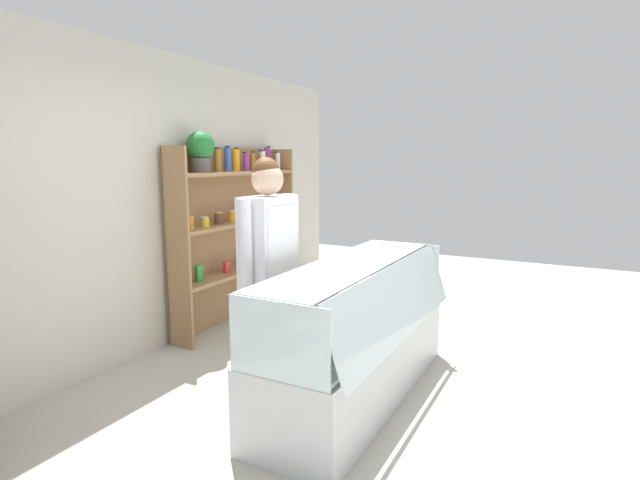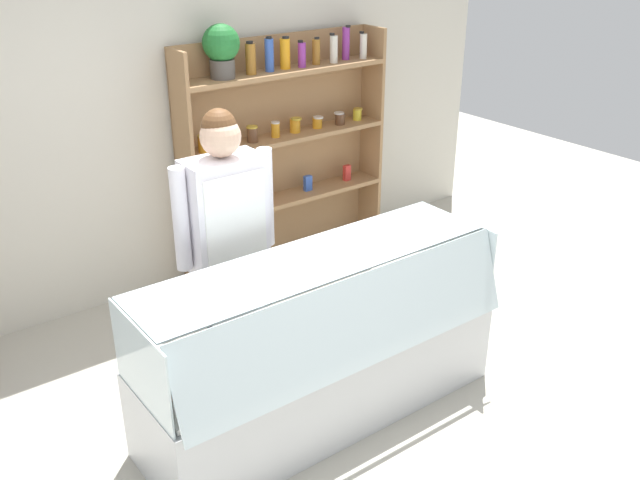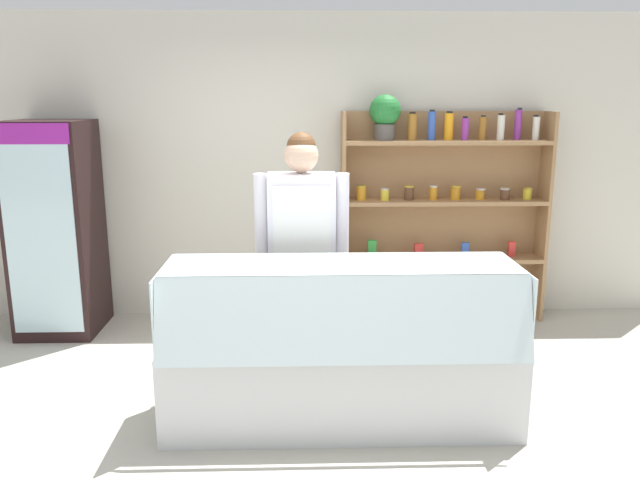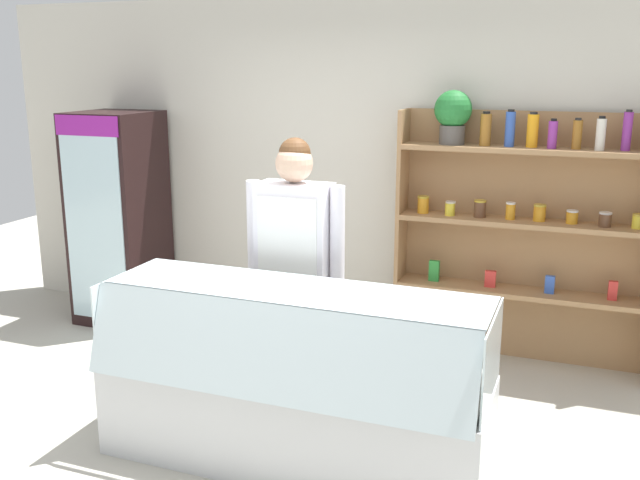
% 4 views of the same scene
% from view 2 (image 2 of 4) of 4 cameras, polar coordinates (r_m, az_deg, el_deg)
% --- Properties ---
extents(ground_plane, '(12.00, 12.00, 0.00)m').
position_cam_2_polar(ground_plane, '(4.29, -1.45, -14.66)').
color(ground_plane, '#B7B2A3').
extents(back_wall, '(6.80, 0.10, 2.70)m').
position_cam_2_polar(back_wall, '(5.35, -14.96, 9.15)').
color(back_wall, beige).
rests_on(back_wall, ground).
extents(shelving_unit, '(1.82, 0.29, 2.00)m').
position_cam_2_polar(shelving_unit, '(5.75, -3.54, 8.64)').
color(shelving_unit, '#9E754C').
rests_on(shelving_unit, ground).
extents(deli_display_case, '(2.14, 0.74, 1.01)m').
position_cam_2_polar(deli_display_case, '(4.19, 0.05, -10.31)').
color(deli_display_case, silver).
rests_on(deli_display_case, ground).
extents(shop_clerk, '(0.65, 0.25, 1.76)m').
position_cam_2_polar(shop_clerk, '(4.16, -7.50, 0.91)').
color(shop_clerk, '#2D2D38').
rests_on(shop_clerk, ground).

